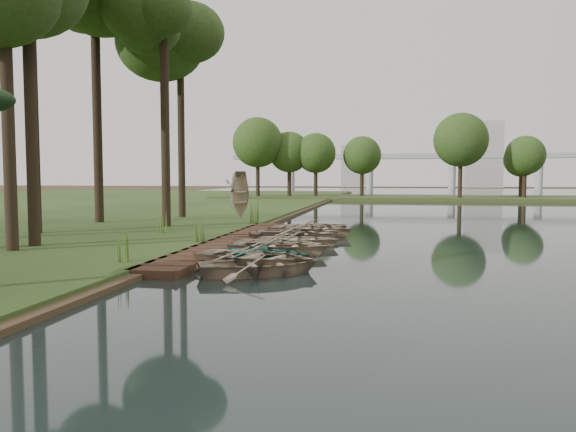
% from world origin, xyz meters
% --- Properties ---
extents(ground, '(300.00, 300.00, 0.00)m').
position_xyz_m(ground, '(0.00, 0.00, 0.00)').
color(ground, '#3D2F1D').
extents(boardwalk, '(1.60, 16.00, 0.30)m').
position_xyz_m(boardwalk, '(-1.60, 0.00, 0.15)').
color(boardwalk, '#392316').
rests_on(boardwalk, ground).
extents(peninsula, '(50.00, 14.00, 0.45)m').
position_xyz_m(peninsula, '(8.00, 50.00, 0.23)').
color(peninsula, '#35421D').
rests_on(peninsula, ground).
extents(far_trees, '(45.60, 5.60, 8.80)m').
position_xyz_m(far_trees, '(4.67, 50.00, 6.43)').
color(far_trees, black).
rests_on(far_trees, peninsula).
extents(bridge, '(95.90, 4.00, 8.60)m').
position_xyz_m(bridge, '(12.31, 120.00, 7.08)').
color(bridge, '#A5A5A0').
rests_on(bridge, ground).
extents(building_a, '(10.00, 8.00, 18.00)m').
position_xyz_m(building_a, '(30.00, 140.00, 9.00)').
color(building_a, '#A5A5A0').
rests_on(building_a, ground).
extents(building_b, '(8.00, 8.00, 12.00)m').
position_xyz_m(building_b, '(-5.00, 145.00, 6.00)').
color(building_b, '#A5A5A0').
rests_on(building_b, ground).
extents(rowboat_0, '(4.30, 3.80, 0.74)m').
position_xyz_m(rowboat_0, '(1.23, -6.74, 0.42)').
color(rowboat_0, tan).
rests_on(rowboat_0, water).
extents(rowboat_1, '(4.67, 3.92, 0.83)m').
position_xyz_m(rowboat_1, '(0.83, -5.60, 0.46)').
color(rowboat_1, tan).
rests_on(rowboat_1, water).
extents(rowboat_2, '(3.69, 2.98, 0.68)m').
position_xyz_m(rowboat_2, '(0.81, -4.22, 0.39)').
color(rowboat_2, '#276D5C').
rests_on(rowboat_2, water).
extents(rowboat_3, '(3.75, 2.75, 0.75)m').
position_xyz_m(rowboat_3, '(0.95, -2.49, 0.43)').
color(rowboat_3, tan).
rests_on(rowboat_3, water).
extents(rowboat_4, '(3.86, 3.06, 0.72)m').
position_xyz_m(rowboat_4, '(0.76, -1.48, 0.41)').
color(rowboat_4, tan).
rests_on(rowboat_4, water).
extents(rowboat_5, '(3.42, 2.49, 0.69)m').
position_xyz_m(rowboat_5, '(1.28, 0.06, 0.40)').
color(rowboat_5, tan).
rests_on(rowboat_5, water).
extents(rowboat_6, '(4.10, 3.18, 0.78)m').
position_xyz_m(rowboat_6, '(0.75, 1.65, 0.44)').
color(rowboat_6, tan).
rests_on(rowboat_6, water).
extents(rowboat_7, '(4.14, 3.25, 0.78)m').
position_xyz_m(rowboat_7, '(0.84, 2.64, 0.44)').
color(rowboat_7, tan).
rests_on(rowboat_7, water).
extents(rowboat_8, '(4.33, 3.32, 0.83)m').
position_xyz_m(rowboat_8, '(1.23, 4.05, 0.47)').
color(rowboat_8, tan).
rests_on(rowboat_8, water).
extents(rowboat_9, '(3.63, 2.66, 0.73)m').
position_xyz_m(rowboat_9, '(1.11, 5.83, 0.42)').
color(rowboat_9, tan).
rests_on(rowboat_9, water).
extents(rowboat_10, '(3.83, 3.33, 0.66)m').
position_xyz_m(rowboat_10, '(1.20, 6.72, 0.38)').
color(rowboat_10, tan).
rests_on(rowboat_10, water).
extents(stored_rowboat, '(3.62, 3.36, 0.61)m').
position_xyz_m(stored_rowboat, '(-4.25, 11.34, 0.61)').
color(stored_rowboat, tan).
rests_on(stored_rowboat, bank).
extents(tree_4, '(3.94, 3.94, 12.81)m').
position_xyz_m(tree_4, '(-6.67, 5.46, 11.19)').
color(tree_4, black).
rests_on(tree_4, bank).
extents(tree_6, '(5.23, 5.23, 12.77)m').
position_xyz_m(tree_6, '(-8.32, 12.06, 10.75)').
color(tree_6, black).
rests_on(tree_6, bank).
extents(reeds_0, '(0.60, 0.60, 1.11)m').
position_xyz_m(reeds_0, '(-3.16, -6.57, 0.85)').
color(reeds_0, '#3F661E').
rests_on(reeds_0, bank).
extents(reeds_1, '(0.60, 0.60, 0.99)m').
position_xyz_m(reeds_1, '(-2.60, -1.02, 0.79)').
color(reeds_1, '#3F661E').
rests_on(reeds_1, bank).
extents(reeds_2, '(0.60, 0.60, 1.06)m').
position_xyz_m(reeds_2, '(-5.51, 2.13, 0.83)').
color(reeds_2, '#3F661E').
rests_on(reeds_2, bank).
extents(reeds_3, '(0.60, 0.60, 1.12)m').
position_xyz_m(reeds_3, '(-2.60, 8.10, 0.86)').
color(reeds_3, '#3F661E').
rests_on(reeds_3, bank).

